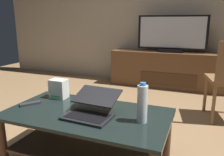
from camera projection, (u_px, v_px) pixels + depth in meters
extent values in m
plane|color=olive|center=(97.00, 153.00, 1.93)|extent=(7.68, 7.68, 0.00)
cube|color=#B2A38C|center=(160.00, 3.00, 3.93)|extent=(6.40, 0.12, 2.80)
cube|color=black|center=(87.00, 114.00, 1.70)|extent=(1.23, 0.66, 0.02)
cube|color=#472D1E|center=(88.00, 145.00, 1.77)|extent=(1.08, 0.58, 0.02)
cylinder|color=#472D1E|center=(3.00, 143.00, 1.70)|extent=(0.06, 0.06, 0.40)
cylinder|color=#472D1E|center=(49.00, 115.00, 2.21)|extent=(0.06, 0.06, 0.40)
cylinder|color=#472D1E|center=(167.00, 136.00, 1.81)|extent=(0.06, 0.06, 0.40)
cube|color=brown|center=(170.00, 70.00, 3.80)|extent=(1.97, 0.40, 0.60)
cube|color=#432A18|center=(167.00, 79.00, 3.65)|extent=(0.88, 0.01, 0.21)
cube|color=black|center=(171.00, 51.00, 3.71)|extent=(0.38, 0.20, 0.05)
cube|color=black|center=(172.00, 32.00, 3.64)|extent=(1.10, 0.04, 0.54)
cube|color=#B2B7C1|center=(172.00, 32.00, 3.62)|extent=(1.02, 0.01, 0.48)
cylinder|color=brown|center=(205.00, 94.00, 2.77)|extent=(0.04, 0.04, 0.44)
cylinder|color=brown|center=(213.00, 105.00, 2.41)|extent=(0.04, 0.04, 0.44)
cube|color=black|center=(87.00, 117.00, 1.60)|extent=(0.34, 0.24, 0.02)
cube|color=black|center=(87.00, 116.00, 1.59)|extent=(0.30, 0.19, 0.00)
cube|color=black|center=(97.00, 96.00, 1.70)|extent=(0.34, 0.23, 0.08)
cube|color=teal|center=(97.00, 96.00, 1.69)|extent=(0.31, 0.20, 0.07)
cube|color=white|center=(59.00, 89.00, 2.01)|extent=(0.15, 0.11, 0.17)
cube|color=#19D84C|center=(55.00, 96.00, 1.97)|extent=(0.09, 0.00, 0.01)
cylinder|color=silver|center=(142.00, 104.00, 1.51)|extent=(0.07, 0.07, 0.26)
cylinder|color=blue|center=(143.00, 84.00, 1.48)|extent=(0.04, 0.04, 0.02)
cube|color=black|center=(90.00, 100.00, 1.95)|extent=(0.09, 0.15, 0.01)
cube|color=#2D2D30|center=(30.00, 104.00, 1.85)|extent=(0.13, 0.15, 0.02)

